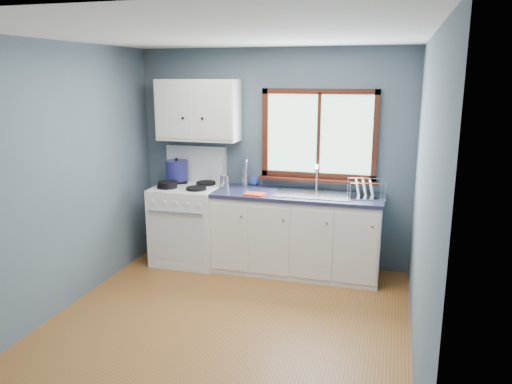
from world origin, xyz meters
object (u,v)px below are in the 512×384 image
(base_cabinets, at_px, (296,237))
(utensil_crock, at_px, (225,181))
(gas_range, at_px, (188,222))
(skillet, at_px, (168,183))
(sink, at_px, (313,200))
(dish_rack, at_px, (365,193))
(thermos, at_px, (245,173))
(stockpot, at_px, (177,170))

(base_cabinets, xyz_separation_m, utensil_crock, (-0.88, 0.10, 0.58))
(gas_range, distance_m, skillet, 0.54)
(gas_range, height_order, sink, gas_range)
(skillet, distance_m, dish_rack, 2.22)
(skillet, height_order, utensil_crock, utensil_crock)
(thermos, bearing_deg, base_cabinets, -16.02)
(base_cabinets, xyz_separation_m, thermos, (-0.66, 0.19, 0.67))
(base_cabinets, xyz_separation_m, sink, (0.18, -0.00, 0.45))
(thermos, height_order, dish_rack, thermos)
(thermos, bearing_deg, gas_range, -162.03)
(sink, distance_m, skillet, 1.67)
(gas_range, relative_size, dish_rack, 3.19)
(skillet, bearing_deg, utensil_crock, 9.35)
(skillet, relative_size, dish_rack, 0.83)
(gas_range, xyz_separation_m, sink, (1.49, 0.02, 0.37))
(sink, bearing_deg, utensil_crock, 174.82)
(sink, xyz_separation_m, utensil_crock, (-1.06, 0.10, 0.13))
(base_cabinets, height_order, utensil_crock, utensil_crock)
(base_cabinets, xyz_separation_m, skillet, (-1.47, -0.17, 0.57))
(skillet, xyz_separation_m, stockpot, (-0.03, 0.30, 0.10))
(gas_range, distance_m, sink, 1.53)
(sink, height_order, skillet, sink)
(gas_range, xyz_separation_m, thermos, (0.64, 0.21, 0.59))
(thermos, bearing_deg, dish_rack, -7.07)
(gas_range, height_order, skillet, gas_range)
(utensil_crock, bearing_deg, base_cabinets, -6.21)
(dish_rack, bearing_deg, utensil_crock, 166.58)
(stockpot, relative_size, dish_rack, 0.69)
(base_cabinets, bearing_deg, dish_rack, 1.30)
(utensil_crock, bearing_deg, stockpot, 176.51)
(base_cabinets, relative_size, dish_rack, 4.34)
(gas_range, relative_size, thermos, 4.21)
(utensil_crock, relative_size, thermos, 1.09)
(stockpot, distance_m, dish_rack, 2.24)
(base_cabinets, bearing_deg, thermos, 163.98)
(skillet, distance_m, utensil_crock, 0.66)
(base_cabinets, relative_size, thermos, 5.73)
(utensil_crock, height_order, thermos, utensil_crock)
(sink, height_order, thermos, thermos)
(base_cabinets, relative_size, skillet, 5.25)
(base_cabinets, bearing_deg, skillet, -173.36)
(sink, xyz_separation_m, skillet, (-1.65, -0.17, 0.12))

